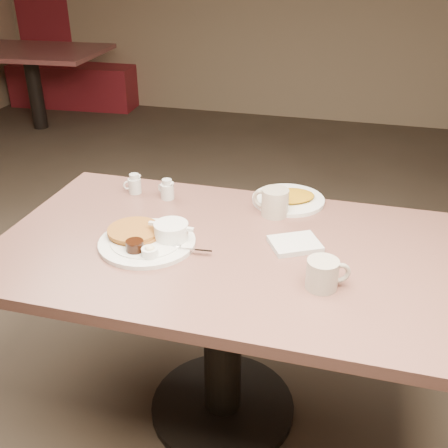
% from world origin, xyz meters
% --- Properties ---
extents(room, '(7.04, 8.04, 2.84)m').
position_xyz_m(room, '(0.00, 0.00, 1.40)').
color(room, '#4C3F33').
rests_on(room, ground).
extents(diner_table, '(1.50, 0.90, 0.75)m').
position_xyz_m(diner_table, '(0.00, 0.00, 0.58)').
color(diner_table, '#84564C').
rests_on(diner_table, ground).
extents(main_plate, '(0.40, 0.34, 0.07)m').
position_xyz_m(main_plate, '(-0.24, -0.05, 0.77)').
color(main_plate, white).
rests_on(main_plate, diner_table).
extents(coffee_mug_near, '(0.14, 0.12, 0.09)m').
position_xyz_m(coffee_mug_near, '(0.34, -0.15, 0.80)').
color(coffee_mug_near, '#B7AF9F').
rests_on(coffee_mug_near, diner_table).
extents(napkin, '(0.20, 0.19, 0.02)m').
position_xyz_m(napkin, '(0.23, 0.06, 0.76)').
color(napkin, silver).
rests_on(napkin, diner_table).
extents(coffee_mug_far, '(0.15, 0.12, 0.10)m').
position_xyz_m(coffee_mug_far, '(0.12, 0.27, 0.80)').
color(coffee_mug_far, '#B7AB99').
rests_on(coffee_mug_far, diner_table).
extents(creamer_left, '(0.07, 0.06, 0.08)m').
position_xyz_m(creamer_left, '(-0.45, 0.31, 0.79)').
color(creamer_left, silver).
rests_on(creamer_left, diner_table).
extents(creamer_right, '(0.08, 0.06, 0.08)m').
position_xyz_m(creamer_right, '(-0.30, 0.29, 0.79)').
color(creamer_right, silver).
rests_on(creamer_right, diner_table).
extents(hash_plate, '(0.36, 0.36, 0.04)m').
position_xyz_m(hash_plate, '(0.16, 0.39, 0.76)').
color(hash_plate, white).
rests_on(hash_plate, diner_table).
extents(booth_back_left, '(1.47, 1.69, 1.12)m').
position_xyz_m(booth_back_left, '(-2.75, 3.82, 0.41)').
color(booth_back_left, maroon).
rests_on(booth_back_left, ground).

